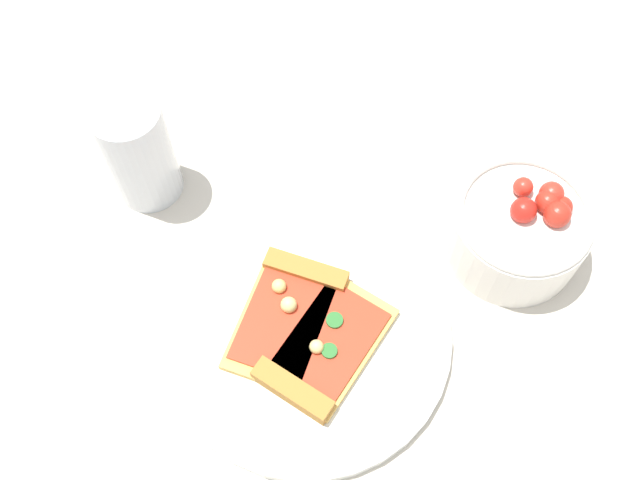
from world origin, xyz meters
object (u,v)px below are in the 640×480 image
salad_bowl (519,229)px  soda_glass (139,155)px  plate (308,334)px  pizza_slice_near (323,353)px  pizza_slice_far (290,311)px

salad_bowl → soda_glass: soda_glass is taller
soda_glass → salad_bowl: bearing=-119.2°
plate → pizza_slice_near: pizza_slice_near is taller
pizza_slice_far → salad_bowl: (0.01, -0.24, 0.02)m
pizza_slice_far → soda_glass: size_ratio=1.21×
pizza_slice_far → plate: bearing=-155.7°
soda_glass → pizza_slice_near: bearing=-154.6°
plate → pizza_slice_near: (-0.03, -0.01, 0.01)m
pizza_slice_near → salad_bowl: bearing=-75.8°
pizza_slice_far → salad_bowl: bearing=-88.5°
pizza_slice_near → pizza_slice_far: (0.05, 0.02, -0.00)m
plate → soda_glass: soda_glass is taller
plate → pizza_slice_far: bearing=24.3°
pizza_slice_far → salad_bowl: salad_bowl is taller
plate → pizza_slice_near: 0.03m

